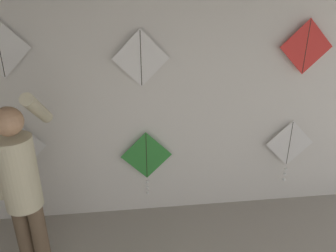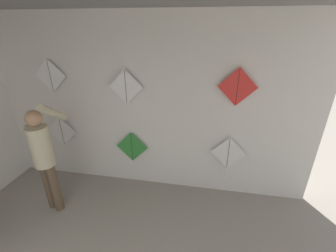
# 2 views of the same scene
# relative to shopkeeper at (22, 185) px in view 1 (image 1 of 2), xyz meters

# --- Properties ---
(back_panel) EXTENTS (5.43, 0.06, 2.80)m
(back_panel) POSITION_rel_shopkeeper_xyz_m (1.12, 0.89, 0.44)
(back_panel) COLOR silver
(back_panel) RESTS_ON ground
(shopkeeper) EXTENTS (0.42, 0.55, 1.71)m
(shopkeeper) POSITION_rel_shopkeeper_xyz_m (0.00, 0.00, 0.00)
(shopkeeper) COLOR brown
(shopkeeper) RESTS_ON ground
(kite_0) EXTENTS (0.54, 0.01, 0.54)m
(kite_0) POSITION_rel_shopkeeper_xyz_m (-0.27, 0.80, -0.06)
(kite_0) COLOR white
(kite_1) EXTENTS (0.54, 0.04, 0.75)m
(kite_1) POSITION_rel_shopkeeper_xyz_m (1.00, 0.80, -0.28)
(kite_1) COLOR #338C38
(kite_2) EXTENTS (0.54, 0.04, 0.75)m
(kite_2) POSITION_rel_shopkeeper_xyz_m (2.57, 0.80, -0.23)
(kite_2) COLOR white
(kite_4) EXTENTS (0.54, 0.01, 0.54)m
(kite_4) POSITION_rel_shopkeeper_xyz_m (0.97, 0.80, 0.79)
(kite_4) COLOR white
(kite_5) EXTENTS (0.54, 0.01, 0.54)m
(kite_5) POSITION_rel_shopkeeper_xyz_m (2.58, 0.80, 0.86)
(kite_5) COLOR red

